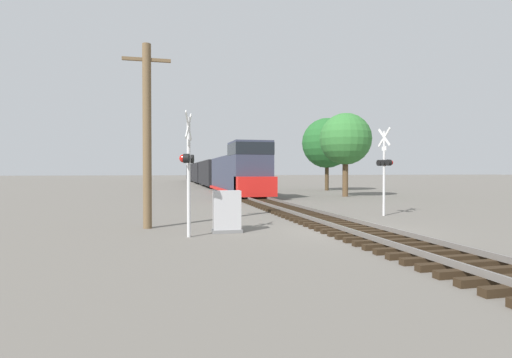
% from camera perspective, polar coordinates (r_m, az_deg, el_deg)
% --- Properties ---
extents(ground_plane, '(400.00, 400.00, 0.00)m').
position_cam_1_polar(ground_plane, '(15.05, 13.51, -7.27)').
color(ground_plane, '#666059').
extents(rail_track_bed, '(2.60, 160.00, 0.31)m').
position_cam_1_polar(rail_track_bed, '(15.03, 13.51, -6.76)').
color(rail_track_bed, black).
rests_on(rail_track_bed, ground).
extents(freight_train, '(3.00, 67.13, 4.52)m').
position_cam_1_polar(freight_train, '(60.86, -6.79, 0.87)').
color(freight_train, '#33384C').
rests_on(freight_train, ground).
extents(crossing_signal_near, '(0.54, 1.01, 4.14)m').
position_cam_1_polar(crossing_signal_near, '(13.38, -9.70, 2.08)').
color(crossing_signal_near, silver).
rests_on(crossing_signal_near, ground).
extents(crossing_signal_far, '(0.42, 1.01, 4.31)m').
position_cam_1_polar(crossing_signal_far, '(20.53, 17.89, 1.90)').
color(crossing_signal_far, silver).
rests_on(crossing_signal_far, ground).
extents(relay_cabinet, '(1.06, 0.50, 1.50)m').
position_cam_1_polar(relay_cabinet, '(14.26, -4.18, -4.72)').
color(relay_cabinet, slate).
rests_on(relay_cabinet, ground).
extents(utility_pole, '(1.80, 0.33, 7.02)m').
position_cam_1_polar(utility_pole, '(15.84, -15.30, 6.23)').
color(utility_pole, brown).
rests_on(utility_pole, ground).
extents(tree_far_right, '(4.43, 4.43, 7.17)m').
position_cam_1_polar(tree_far_right, '(35.25, 12.66, 5.56)').
color(tree_far_right, brown).
rests_on(tree_far_right, ground).
extents(tree_mid_background, '(5.64, 5.64, 8.19)m').
position_cam_1_polar(tree_mid_background, '(45.95, 10.10, 5.07)').
color(tree_mid_background, '#473521').
rests_on(tree_mid_background, ground).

